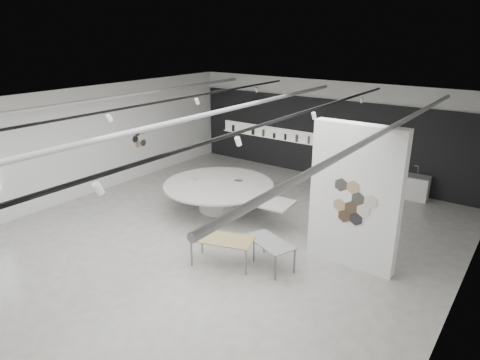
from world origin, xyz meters
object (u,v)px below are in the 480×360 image
Objects in this scene: kitchen_counter at (407,186)px; partition_column at (355,198)px; sample_table_wood at (223,240)px; display_island at (220,193)px; sample_table_stone at (270,244)px.

partition_column is at bearing -90.70° from kitchen_counter.
display_island is at bearing 129.61° from sample_table_wood.
display_island is 2.88× the size of sample_table_wood.
display_island reaches higher than sample_table_wood.
kitchen_counter is (2.41, 7.40, -0.23)m from sample_table_wood.
partition_column reaches higher than sample_table_stone.
partition_column is 0.75× the size of display_island.
partition_column is 2.35m from sample_table_stone.
kitchen_counter reaches higher than display_island.
sample_table_wood is 1.11× the size of kitchen_counter.
display_island is (-4.75, 0.74, -1.21)m from partition_column.
partition_column is 2.47× the size of sample_table_stone.
sample_table_stone is 0.97× the size of kitchen_counter.
sample_table_stone is at bearing -37.47° from display_island.
display_island is 6.62m from kitchen_counter.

